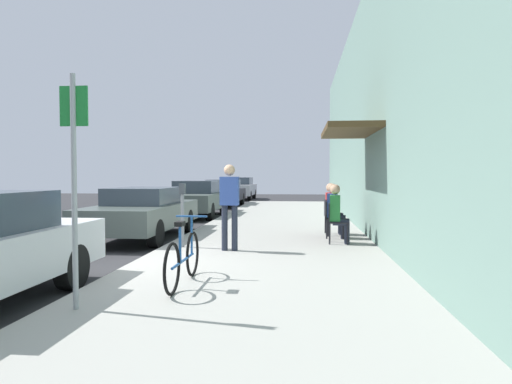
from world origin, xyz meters
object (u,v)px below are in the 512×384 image
Objects in this scene: seated_patron_1 at (335,209)px; pedestrian_standing at (230,200)px; parked_car_1 at (143,212)px; parked_car_4 at (240,188)px; parked_car_3 at (223,192)px; cafe_chair_2 at (330,214)px; street_sign at (74,173)px; cafe_chair_1 at (332,217)px; cafe_chair_0 at (335,220)px; seated_patron_0 at (338,212)px; parking_meter at (182,210)px; parked_car_2 at (197,198)px; bicycle_0 at (183,258)px; seated_patron_2 at (333,207)px.

seated_patron_1 is 0.76× the size of pedestrian_standing.
parked_car_1 is 1.00× the size of parked_car_4.
parked_car_1 is at bearing -90.00° from parked_car_3.
seated_patron_1 is 1.48× the size of cafe_chair_2.
street_sign is 2.99× the size of cafe_chair_1.
parked_car_3 is 13.65m from cafe_chair_0.
seated_patron_1 is (4.79, -0.26, 0.13)m from parked_car_1.
pedestrian_standing reaches higher than parked_car_3.
cafe_chair_2 is at bearing -67.29° from parked_car_3.
street_sign is (1.50, -24.23, 0.88)m from parked_car_4.
cafe_chair_0 is 0.20m from seated_patron_0.
parking_meter reaches higher than parked_car_3.
street_sign is 2.99× the size of cafe_chair_0.
seated_patron_1 is (0.06, -0.01, 0.19)m from cafe_chair_1.
parked_car_2 is at bearing 101.16° from parking_meter.
cafe_chair_0 is at bearing 57.73° from street_sign.
seated_patron_0 reaches higher than parked_car_1.
cafe_chair_1 is at bearing -75.47° from parked_car_4.
parking_meter is (1.55, -13.64, 0.17)m from parked_car_3.
parking_meter reaches higher than cafe_chair_2.
seated_patron_1 reaches higher than parked_car_1.
parked_car_4 is 3.41× the size of seated_patron_1.
parking_meter is at bearing -165.66° from seated_patron_0.
parked_car_4 is at bearing 90.00° from parked_car_3.
parking_meter is (1.55, -19.94, 0.13)m from parked_car_4.
cafe_chair_2 is at bearing 66.77° from bicycle_0.
pedestrian_standing reaches higher than parked_car_4.
parking_meter is 4.35m from street_sign.
parked_car_3 is 12.87m from cafe_chair_1.
seated_patron_2 is (4.79, -11.31, 0.10)m from parked_car_3.
seated_patron_1 is at bearing -75.30° from parked_car_4.
parked_car_2 is at bearing -90.00° from parked_car_4.
parked_car_2 is at bearing 127.43° from cafe_chair_1.
parking_meter is 3.95m from cafe_chair_2.
seated_patron_2 is at bearing 90.00° from seated_patron_0.
parking_meter reaches higher than bicycle_0.
parked_car_4 is at bearing 93.54° from street_sign.
pedestrian_standing is at bearing -128.88° from cafe_chair_2.
bicycle_0 is at bearing -116.04° from cafe_chair_1.
seated_patron_0 reaches higher than cafe_chair_0.
cafe_chair_2 is (4.73, 0.40, -0.06)m from parked_car_1.
parked_car_2 is at bearing 130.58° from cafe_chair_2.
cafe_chair_1 is at bearing 94.03° from seated_patron_0.
street_sign is 2.99× the size of cafe_chair_2.
street_sign is 6.14m from cafe_chair_0.
pedestrian_standing is (-2.14, -2.66, 0.50)m from cafe_chair_2.
pedestrian_standing reaches higher than seated_patron_2.
seated_patron_1 is at bearing -52.26° from parked_car_2.
parked_car_4 is (0.00, 12.08, 0.03)m from parked_car_2.
cafe_chair_0 is (4.73, -7.02, -0.10)m from parked_car_2.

